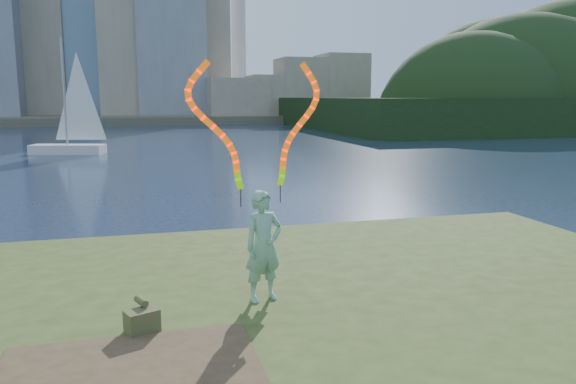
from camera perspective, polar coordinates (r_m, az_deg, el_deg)
name	(u,v)px	position (r m, az deg, el deg)	size (l,w,h in m)	color
ground	(258,327)	(10.53, -3.04, -13.49)	(320.00, 320.00, 0.00)	#18253D
grassy_knoll	(292,367)	(8.36, 0.38, -17.35)	(20.00, 18.00, 0.80)	#354418
far_shore	(148,117)	(104.55, -14.07, 7.42)	(320.00, 40.00, 1.20)	#504B3A
wooded_hill	(569,124)	(92.87, 26.65, 6.18)	(78.00, 50.00, 63.00)	black
woman_with_ribbons	(263,218)	(9.15, -2.57, -2.62)	(2.06, 0.74, 4.20)	#217045
canvas_bag	(142,319)	(8.52, -14.62, -12.42)	(0.53, 0.60, 0.43)	#404524
sailboat	(71,134)	(44.09, -21.21, 5.50)	(5.56, 3.09, 8.41)	silver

